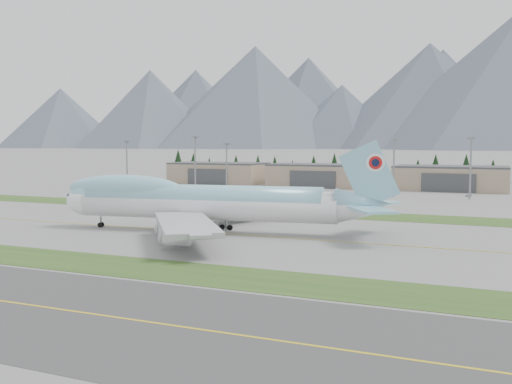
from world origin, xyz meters
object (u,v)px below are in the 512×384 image
at_px(boeing_747_freighter, 203,201).
at_px(hangar_left, 219,173).
at_px(hangar_center, 320,175).
at_px(hangar_right, 451,178).
at_px(service_vehicle_a, 273,189).
at_px(service_vehicle_b, 341,192).
at_px(service_vehicle_c, 469,196).

xyz_separation_m(boeing_747_freighter, hangar_left, (-70.32, 148.85, -1.71)).
bearing_deg(hangar_center, boeing_747_freighter, -84.12).
relative_size(hangar_right, service_vehicle_a, 13.38).
relative_size(hangar_left, service_vehicle_b, 13.71).
relative_size(boeing_747_freighter, hangar_left, 1.71).
xyz_separation_m(hangar_center, service_vehicle_b, (18.29, -31.03, -5.39)).
distance_m(boeing_747_freighter, hangar_left, 164.63).
xyz_separation_m(hangar_right, service_vehicle_c, (8.93, -29.14, -5.39)).
bearing_deg(service_vehicle_c, service_vehicle_b, -158.06).
relative_size(service_vehicle_a, service_vehicle_b, 1.02).
height_order(hangar_left, hangar_right, same).
bearing_deg(hangar_right, hangar_left, 180.00).
bearing_deg(service_vehicle_a, boeing_747_freighter, -101.69).
bearing_deg(hangar_center, service_vehicle_b, -59.48).
xyz_separation_m(hangar_right, service_vehicle_a, (-74.14, -26.71, -5.39)).
xyz_separation_m(hangar_center, service_vehicle_a, (-14.14, -26.71, -5.39)).
bearing_deg(service_vehicle_c, boeing_747_freighter, -94.32).
bearing_deg(boeing_747_freighter, hangar_center, 87.88).
xyz_separation_m(hangar_left, hangar_center, (55.00, 0.00, 0.00)).
height_order(hangar_left, hangar_center, same).
relative_size(boeing_747_freighter, service_vehicle_b, 23.45).
height_order(boeing_747_freighter, hangar_right, boeing_747_freighter).
bearing_deg(hangar_right, service_vehicle_b, -143.36).
height_order(hangar_center, hangar_right, same).
distance_m(hangar_right, service_vehicle_b, 52.26).
bearing_deg(service_vehicle_c, hangar_right, 126.83).
bearing_deg(service_vehicle_b, hangar_right, -20.88).
xyz_separation_m(service_vehicle_a, service_vehicle_c, (83.07, -2.43, 0.00)).
distance_m(boeing_747_freighter, hangar_center, 149.64).
height_order(hangar_center, service_vehicle_a, hangar_center).
xyz_separation_m(hangar_left, service_vehicle_b, (73.29, -31.03, -5.39)).
height_order(service_vehicle_b, service_vehicle_c, service_vehicle_b).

